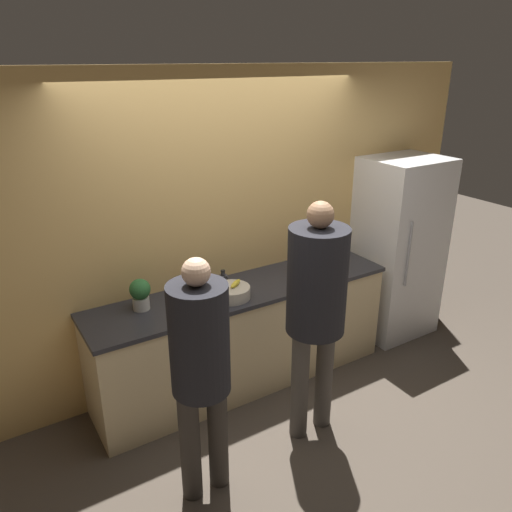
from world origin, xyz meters
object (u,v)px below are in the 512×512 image
(bottle_dark, at_px, (223,280))
(potted_plant, at_px, (140,293))
(bottle_red, at_px, (299,265))
(utensil_crock, at_px, (334,249))
(refrigerator, at_px, (398,248))
(person_center, at_px, (316,298))
(person_left, at_px, (200,361))
(fruit_bowl, at_px, (232,292))
(cup_red, at_px, (189,288))

(bottle_dark, bearing_deg, potted_plant, -178.31)
(bottle_dark, height_order, potted_plant, potted_plant)
(potted_plant, bearing_deg, bottle_red, -4.13)
(bottle_red, relative_size, potted_plant, 0.89)
(utensil_crock, bearing_deg, bottle_red, -163.16)
(utensil_crock, relative_size, potted_plant, 1.14)
(refrigerator, distance_m, person_center, 1.83)
(refrigerator, height_order, potted_plant, refrigerator)
(refrigerator, height_order, person_center, person_center)
(person_left, bearing_deg, fruit_bowl, 50.19)
(bottle_red, distance_m, cup_red, 0.98)
(bottle_dark, relative_size, potted_plant, 0.60)
(fruit_bowl, relative_size, cup_red, 3.18)
(bottle_red, bearing_deg, refrigerator, -0.09)
(person_center, xyz_separation_m, utensil_crock, (0.96, 0.94, -0.14))
(person_left, relative_size, utensil_crock, 5.97)
(person_left, bearing_deg, refrigerator, 18.66)
(refrigerator, distance_m, cup_red, 2.18)
(bottle_dark, relative_size, cup_red, 1.59)
(person_center, xyz_separation_m, bottle_dark, (-0.24, 0.90, -0.16))
(refrigerator, distance_m, utensil_crock, 0.70)
(bottle_red, xyz_separation_m, potted_plant, (-1.38, 0.10, 0.05))
(fruit_bowl, relative_size, utensil_crock, 1.06)
(refrigerator, distance_m, person_left, 2.72)
(bottle_dark, relative_size, bottle_red, 0.68)
(person_left, relative_size, cup_red, 17.85)
(person_left, bearing_deg, utensil_crock, 28.59)
(person_center, height_order, bottle_dark, person_center)
(person_left, distance_m, utensil_crock, 2.16)
(fruit_bowl, distance_m, potted_plant, 0.70)
(person_center, relative_size, fruit_bowl, 6.17)
(utensil_crock, relative_size, bottle_dark, 1.88)
(person_center, distance_m, utensil_crock, 1.35)
(fruit_bowl, height_order, potted_plant, potted_plant)
(utensil_crock, height_order, bottle_red, utensil_crock)
(refrigerator, xyz_separation_m, person_center, (-1.64, -0.78, 0.22))
(person_center, bearing_deg, bottle_red, 61.03)
(fruit_bowl, height_order, utensil_crock, utensil_crock)
(person_center, xyz_separation_m, potted_plant, (-0.95, 0.88, -0.09))
(bottle_red, relative_size, cup_red, 2.33)
(utensil_crock, bearing_deg, potted_plant, -178.16)
(person_center, bearing_deg, fruit_bowl, 112.65)
(bottle_dark, distance_m, bottle_red, 0.69)
(refrigerator, height_order, bottle_red, refrigerator)
(utensil_crock, height_order, potted_plant, utensil_crock)
(person_left, bearing_deg, bottle_dark, 55.28)
(person_left, height_order, bottle_red, person_left)
(bottle_red, bearing_deg, cup_red, 170.83)
(bottle_red, height_order, potted_plant, potted_plant)
(bottle_red, bearing_deg, bottle_dark, 169.89)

